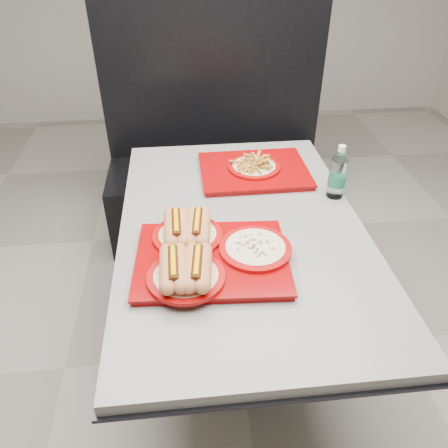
{
  "coord_description": "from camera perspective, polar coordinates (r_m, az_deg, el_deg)",
  "views": [
    {
      "loc": [
        -0.21,
        -1.31,
        1.69
      ],
      "look_at": [
        -0.08,
        -0.1,
        0.83
      ],
      "focal_mm": 35.0,
      "sensor_mm": 36.0,
      "label": 1
    }
  ],
  "objects": [
    {
      "name": "tray_near",
      "position": [
        1.43,
        -2.46,
        -3.79
      ],
      "size": [
        0.53,
        0.45,
        0.11
      ],
      "rotation": [
        0.0,
        0.0,
        -0.06
      ],
      "color": "#800304",
      "rests_on": "diner_table"
    },
    {
      "name": "diner_table",
      "position": [
        1.73,
        2.2,
        -4.48
      ],
      "size": [
        0.92,
        1.42,
        0.75
      ],
      "color": "black",
      "rests_on": "ground"
    },
    {
      "name": "booth_bench",
      "position": [
        2.74,
        -1.04,
        7.26
      ],
      "size": [
        1.3,
        0.57,
        1.35
      ],
      "color": "black",
      "rests_on": "ground"
    },
    {
      "name": "tray_far",
      "position": [
        1.95,
        3.94,
        7.29
      ],
      "size": [
        0.48,
        0.37,
        0.09
      ],
      "rotation": [
        0.0,
        0.0,
        0.01
      ],
      "color": "#800304",
      "rests_on": "diner_table"
    },
    {
      "name": "water_bottle",
      "position": [
        1.81,
        14.61,
        6.22
      ],
      "size": [
        0.07,
        0.07,
        0.22
      ],
      "rotation": [
        0.0,
        0.0,
        0.06
      ],
      "color": "silver",
      "rests_on": "diner_table"
    },
    {
      "name": "ground",
      "position": [
        2.15,
        1.84,
        -16.5
      ],
      "size": [
        6.0,
        6.0,
        0.0
      ],
      "primitive_type": "plane",
      "color": "gray",
      "rests_on": "ground"
    }
  ]
}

